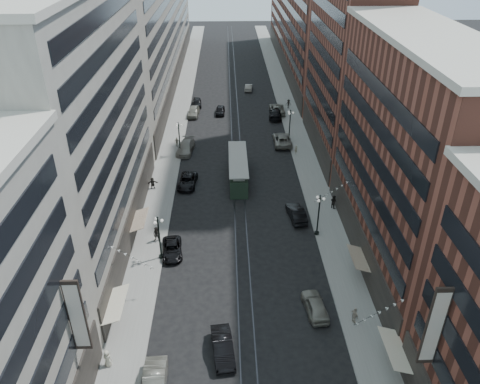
{
  "coord_description": "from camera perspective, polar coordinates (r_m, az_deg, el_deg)",
  "views": [
    {
      "loc": [
        -1.55,
        -14.26,
        33.41
      ],
      "look_at": [
        -0.09,
        34.14,
        5.0
      ],
      "focal_mm": 35.0,
      "sensor_mm": 36.0,
      "label": 1
    }
  ],
  "objects": [
    {
      "name": "lamppost_sw_far",
      "position": [
        52.57,
        -9.82,
        -5.33
      ],
      "size": [
        1.03,
        1.14,
        5.52
      ],
      "color": "black",
      "rests_on": "sidewalk_west"
    },
    {
      "name": "car_14",
      "position": [
        107.19,
        1.04,
        12.63
      ],
      "size": [
        1.91,
        4.44,
        1.42
      ],
      "primitive_type": "imported",
      "rotation": [
        0.0,
        0.0,
        3.05
      ],
      "color": "gray",
      "rests_on": "ground"
    },
    {
      "name": "sidewalk_west",
      "position": [
        91.11,
        -7.65,
        8.66
      ],
      "size": [
        4.0,
        180.0,
        0.15
      ],
      "primitive_type": "cube",
      "color": "gray",
      "rests_on": "ground"
    },
    {
      "name": "car_13",
      "position": [
        93.44,
        -2.42,
        9.9
      ],
      "size": [
        1.9,
        4.37,
        1.47
      ],
      "primitive_type": "imported",
      "rotation": [
        0.0,
        0.0,
        -0.04
      ],
      "color": "black",
      "rests_on": "ground"
    },
    {
      "name": "pedestrian_9",
      "position": [
        96.41,
        5.93,
        10.64
      ],
      "size": [
        1.27,
        0.74,
        1.84
      ],
      "primitive_type": "imported",
      "rotation": [
        0.0,
        0.0,
        0.22
      ],
      "color": "black",
      "rests_on": "sidewalk_east"
    },
    {
      "name": "car_10",
      "position": [
        60.24,
        6.89,
        -2.6
      ],
      "size": [
        2.38,
        5.17,
        1.64
      ],
      "primitive_type": "imported",
      "rotation": [
        0.0,
        0.0,
        3.28
      ],
      "color": "black",
      "rests_on": "ground"
    },
    {
      "name": "car_1",
      "position": [
        41.46,
        -10.41,
        -22.06
      ],
      "size": [
        2.01,
        5.26,
        1.71
      ],
      "primitive_type": "imported",
      "rotation": [
        0.0,
        0.0,
        0.04
      ],
      "color": "#68675C",
      "rests_on": "ground"
    },
    {
      "name": "car_extra_1",
      "position": [
        94.08,
        4.52,
        10.07
      ],
      "size": [
        3.07,
        6.34,
        1.74
      ],
      "primitive_type": "imported",
      "rotation": [
        0.0,
        0.0,
        3.11
      ],
      "color": "slate",
      "rests_on": "ground"
    },
    {
      "name": "car_7",
      "position": [
        67.67,
        -6.43,
        1.33
      ],
      "size": [
        2.92,
        5.51,
        1.48
      ],
      "primitive_type": "imported",
      "rotation": [
        0.0,
        0.0,
        -0.09
      ],
      "color": "black",
      "rests_on": "ground"
    },
    {
      "name": "building_west_far",
      "position": [
        113.19,
        -10.14,
        19.58
      ],
      "size": [
        8.0,
        90.0,
        26.0
      ],
      "primitive_type": "cube",
      "color": "#9E998C",
      "rests_on": "ground"
    },
    {
      "name": "pedestrian_6",
      "position": [
        79.66,
        -7.69,
        6.08
      ],
      "size": [
        1.03,
        0.65,
        1.62
      ],
      "primitive_type": "imported",
      "rotation": [
        0.0,
        0.0,
        2.89
      ],
      "color": "#A19C85",
      "rests_on": "sidewalk_west"
    },
    {
      "name": "pedestrian_2",
      "position": [
        56.35,
        -10.11,
        -5.11
      ],
      "size": [
        1.05,
        0.79,
        1.93
      ],
      "primitive_type": "imported",
      "rotation": [
        0.0,
        0.0,
        -0.33
      ],
      "color": "black",
      "rests_on": "sidewalk_west"
    },
    {
      "name": "building_east_mid",
      "position": [
        50.88,
        19.88,
        3.6
      ],
      "size": [
        8.0,
        30.0,
        24.0
      ],
      "primitive_type": "cube",
      "color": "brown",
      "rests_on": "ground"
    },
    {
      "name": "car_4",
      "position": [
        47.46,
        9.15,
        -13.48
      ],
      "size": [
        2.41,
        4.92,
        1.61
      ],
      "primitive_type": "imported",
      "rotation": [
        0.0,
        0.0,
        3.25
      ],
      "color": "gray",
      "rests_on": "ground"
    },
    {
      "name": "rail_west",
      "position": [
        90.64,
        -1.09,
        8.77
      ],
      "size": [
        0.12,
        180.0,
        0.02
      ],
      "primitive_type": "cube",
      "color": "#2D2D33",
      "rests_on": "ground"
    },
    {
      "name": "car_12",
      "position": [
        91.72,
        4.35,
        9.52
      ],
      "size": [
        3.14,
        6.17,
        1.72
      ],
      "primitive_type": "imported",
      "rotation": [
        0.0,
        0.0,
        3.01
      ],
      "color": "black",
      "rests_on": "ground"
    },
    {
      "name": "building_east_far",
      "position": [
        122.58,
        7.45,
        20.11
      ],
      "size": [
        8.0,
        72.0,
        24.0
      ],
      "primitive_type": "cube",
      "color": "brown",
      "rests_on": "ground"
    },
    {
      "name": "rail_east",
      "position": [
        90.67,
        -0.19,
        8.78
      ],
      "size": [
        0.12,
        180.0,
        0.02
      ],
      "primitive_type": "cube",
      "color": "#2D2D33",
      "rests_on": "ground"
    },
    {
      "name": "streetcar",
      "position": [
        68.7,
        -0.24,
        2.77
      ],
      "size": [
        2.68,
        12.12,
        3.35
      ],
      "color": "#213324",
      "rests_on": "ground"
    },
    {
      "name": "pedestrian_1",
      "position": [
        43.78,
        -15.87,
        -18.92
      ],
      "size": [
        0.94,
        0.7,
        1.7
      ],
      "primitive_type": "imported",
      "rotation": [
        0.0,
        0.0,
        2.81
      ],
      "color": "#BAB59A",
      "rests_on": "sidewalk_west"
    },
    {
      "name": "ground",
      "position": [
        81.44,
        -0.49,
        6.18
      ],
      "size": [
        220.0,
        220.0,
        0.0
      ],
      "primitive_type": "plane",
      "color": "black",
      "rests_on": "ground"
    },
    {
      "name": "lamppost_se_far",
      "position": [
        56.34,
        9.56,
        -2.63
      ],
      "size": [
        1.03,
        1.14,
        5.52
      ],
      "color": "black",
      "rests_on": "sidewalk_east"
    },
    {
      "name": "lamppost_sw_mid",
      "position": [
        75.99,
        -7.41,
        6.63
      ],
      "size": [
        1.03,
        1.14,
        5.52
      ],
      "color": "black",
      "rests_on": "sidewalk_west"
    },
    {
      "name": "car_5",
      "position": [
        43.33,
        -2.11,
        -18.4
      ],
      "size": [
        2.34,
        5.16,
        1.64
      ],
      "primitive_type": "imported",
      "rotation": [
        0.0,
        0.0,
        0.12
      ],
      "color": "black",
      "rests_on": "ground"
    },
    {
      "name": "car_2",
      "position": [
        54.5,
        -8.27,
        -6.9
      ],
      "size": [
        2.74,
        5.02,
        1.34
      ],
      "primitive_type": "imported",
      "rotation": [
        0.0,
        0.0,
        0.11
      ],
      "color": "black",
      "rests_on": "ground"
    },
    {
      "name": "car_8",
      "position": [
        77.7,
        -6.66,
        5.42
      ],
      "size": [
        3.15,
        6.2,
        1.73
      ],
      "primitive_type": "imported",
      "rotation": [
        0.0,
        0.0,
        -0.13
      ],
      "color": "slate",
      "rests_on": "ground"
    },
    {
      "name": "sidewalk_east",
      "position": [
        91.48,
        6.35,
        8.84
      ],
      "size": [
        4.0,
        180.0,
        0.15
      ],
      "primitive_type": "cube",
      "color": "gray",
      "rests_on": "ground"
    },
    {
      "name": "building_west_mid",
      "position": [
        53.37,
        -18.59,
        7.46
      ],
      "size": [
        8.0,
        36.0,
        28.0
      ],
      "primitive_type": "cube",
      "color": "#9E998C",
      "rests_on": "ground"
    },
    {
      "name": "pedestrian_5",
      "position": [
        67.36,
        -10.61,
        1.07
      ],
      "size": [
        1.63,
        0.79,
        1.69
      ],
      "primitive_type": "imported",
      "rotation": [
        0.0,
        0.0,
        0.23
      ],
      "color": "black",
      "rests_on": "sidewalk_west"
    },
    {
      "name": "pedestrian_8",
      "position": [
        76.95,
        6.83,
        5.19
      ],
      "size": [
        0.62,
        0.48,
        1.51
      ],
      "primitive_type": "imported",
      "rotation": [
        0.0,
        0.0,
        3.38
      ],
      "color": "#B7B197",
      "rests_on": "sidewalk_east"
    },
    {
      "name": "car_extra_0",
      "position": [
        92.77,
        -5.72,
        9.72
      ],
      "size": [
        2.46,
        5.3,
        1.76
      ],
      "primitive_type": "imported",
      "rotation": [
        0.0,
        0.0,
        -0.08
      ],
      "color": "gray",
      "rests_on": "ground"
    },
    {
      "name": "car_11",
      "position": [
        80.36,
        5.15,
        6.39
      ],
      "size": [
        2.94,
        6.31,
        1.75
      ],
      "primitive_type": "imported",
      "rotation": [
        0.0,
        0.0,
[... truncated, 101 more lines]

